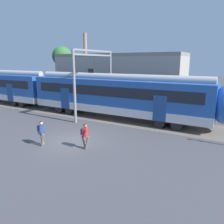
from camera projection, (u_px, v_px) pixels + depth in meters
ground_plane at (73, 141)px, 15.33m from camera, size 160.00×160.00×0.00m
track_bed at (36, 107)px, 26.84m from camera, size 80.00×4.40×0.01m
commuter_train at (50, 90)px, 25.13m from camera, size 38.05×3.07×4.73m
pedestrian_navy at (41, 131)px, 14.32m from camera, size 0.63×0.56×1.67m
pedestrian_red at (85, 134)px, 13.77m from camera, size 0.70×0.53×1.67m
catenary_gantry at (94, 73)px, 21.70m from camera, size 0.24×6.64×6.53m
background_building at (118, 79)px, 28.66m from camera, size 16.97×5.00×9.20m
street_tree_left at (62, 57)px, 35.90m from camera, size 3.22×3.22×7.84m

